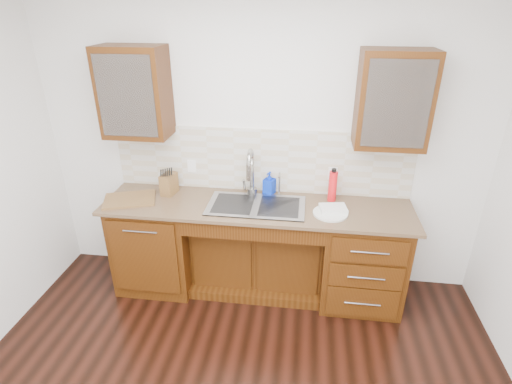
# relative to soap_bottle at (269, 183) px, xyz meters

# --- Properties ---
(wall_back) EXTENTS (4.00, 0.10, 2.70)m
(wall_back) POSITION_rel_soap_bottle_xyz_m (-0.09, 0.12, 0.34)
(wall_back) COLOR white
(wall_back) RESTS_ON ground
(base_cabinet_left) EXTENTS (0.70, 0.62, 0.88)m
(base_cabinet_left) POSITION_rel_soap_bottle_xyz_m (-1.04, -0.24, -0.57)
(base_cabinet_left) COLOR #593014
(base_cabinet_left) RESTS_ON ground
(base_cabinet_center) EXTENTS (1.20, 0.44, 0.70)m
(base_cabinet_center) POSITION_rel_soap_bottle_xyz_m (-0.09, -0.15, -0.66)
(base_cabinet_center) COLOR #593014
(base_cabinet_center) RESTS_ON ground
(base_cabinet_right) EXTENTS (0.70, 0.62, 0.88)m
(base_cabinet_right) POSITION_rel_soap_bottle_xyz_m (0.86, -0.24, -0.57)
(base_cabinet_right) COLOR #593014
(base_cabinet_right) RESTS_ON ground
(countertop) EXTENTS (2.70, 0.65, 0.03)m
(countertop) POSITION_rel_soap_bottle_xyz_m (-0.09, -0.26, -0.12)
(countertop) COLOR #84705B
(countertop) RESTS_ON base_cabinet_left
(backsplash) EXTENTS (2.70, 0.02, 0.59)m
(backsplash) POSITION_rel_soap_bottle_xyz_m (-0.09, 0.06, 0.19)
(backsplash) COLOR beige
(backsplash) RESTS_ON wall_back
(sink) EXTENTS (0.84, 0.46, 0.19)m
(sink) POSITION_rel_soap_bottle_xyz_m (-0.09, -0.27, -0.19)
(sink) COLOR #9E9EA5
(sink) RESTS_ON countertop
(faucet) EXTENTS (0.04, 0.04, 0.40)m
(faucet) POSITION_rel_soap_bottle_xyz_m (-0.16, -0.04, 0.10)
(faucet) COLOR #999993
(faucet) RESTS_ON countertop
(filter_tap) EXTENTS (0.02, 0.02, 0.24)m
(filter_tap) POSITION_rel_soap_bottle_xyz_m (0.09, -0.03, 0.02)
(filter_tap) COLOR #999993
(filter_tap) RESTS_ON countertop
(upper_cabinet_left) EXTENTS (0.55, 0.34, 0.75)m
(upper_cabinet_left) POSITION_rel_soap_bottle_xyz_m (-1.14, -0.10, 0.81)
(upper_cabinet_left) COLOR #593014
(upper_cabinet_left) RESTS_ON wall_back
(upper_cabinet_right) EXTENTS (0.55, 0.34, 0.75)m
(upper_cabinet_right) POSITION_rel_soap_bottle_xyz_m (0.96, -0.10, 0.81)
(upper_cabinet_right) COLOR #593014
(upper_cabinet_right) RESTS_ON wall_back
(outlet_left) EXTENTS (0.08, 0.01, 0.12)m
(outlet_left) POSITION_rel_soap_bottle_xyz_m (-0.74, 0.04, 0.11)
(outlet_left) COLOR white
(outlet_left) RESTS_ON backsplash
(outlet_right) EXTENTS (0.08, 0.01, 0.12)m
(outlet_right) POSITION_rel_soap_bottle_xyz_m (0.56, 0.04, 0.11)
(outlet_right) COLOR white
(outlet_right) RESTS_ON backsplash
(soap_bottle) EXTENTS (0.12, 0.12, 0.21)m
(soap_bottle) POSITION_rel_soap_bottle_xyz_m (0.00, 0.00, 0.00)
(soap_bottle) COLOR #072DC4
(soap_bottle) RESTS_ON countertop
(water_bottle) EXTENTS (0.10, 0.10, 0.27)m
(water_bottle) POSITION_rel_soap_bottle_xyz_m (0.57, -0.07, 0.03)
(water_bottle) COLOR red
(water_bottle) RESTS_ON countertop
(plate) EXTENTS (0.32, 0.32, 0.02)m
(plate) POSITION_rel_soap_bottle_xyz_m (0.55, -0.33, -0.10)
(plate) COLOR silver
(plate) RESTS_ON countertop
(dish_towel) EXTENTS (0.24, 0.19, 0.03)m
(dish_towel) POSITION_rel_soap_bottle_xyz_m (0.57, -0.29, -0.07)
(dish_towel) COLOR silver
(dish_towel) RESTS_ON plate
(knife_block) EXTENTS (0.13, 0.19, 0.19)m
(knife_block) POSITION_rel_soap_bottle_xyz_m (-0.91, -0.13, -0.01)
(knife_block) COLOR #AA5B2E
(knife_block) RESTS_ON countertop
(cutting_board) EXTENTS (0.52, 0.43, 0.02)m
(cutting_board) POSITION_rel_soap_bottle_xyz_m (-1.22, -0.31, -0.09)
(cutting_board) COLOR tan
(cutting_board) RESTS_ON countertop
(cup_left_a) EXTENTS (0.14, 0.14, 0.09)m
(cup_left_a) POSITION_rel_soap_bottle_xyz_m (-1.24, -0.10, 0.76)
(cup_left_a) COLOR white
(cup_left_a) RESTS_ON upper_cabinet_left
(cup_left_b) EXTENTS (0.14, 0.14, 0.10)m
(cup_left_b) POSITION_rel_soap_bottle_xyz_m (-1.00, -0.10, 0.76)
(cup_left_b) COLOR white
(cup_left_b) RESTS_ON upper_cabinet_left
(cup_right_a) EXTENTS (0.15, 0.15, 0.10)m
(cup_right_a) POSITION_rel_soap_bottle_xyz_m (0.84, -0.10, 0.76)
(cup_right_a) COLOR silver
(cup_right_a) RESTS_ON upper_cabinet_right
(cup_right_b) EXTENTS (0.14, 0.14, 0.10)m
(cup_right_b) POSITION_rel_soap_bottle_xyz_m (1.07, -0.10, 0.76)
(cup_right_b) COLOR white
(cup_right_b) RESTS_ON upper_cabinet_right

